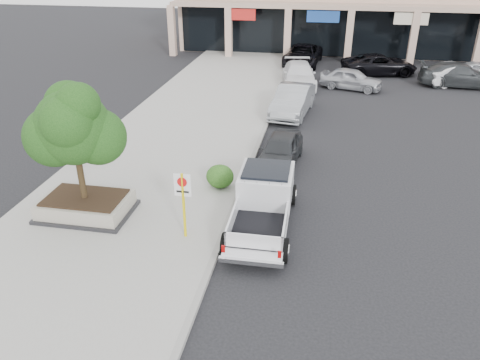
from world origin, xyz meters
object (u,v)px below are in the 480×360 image
planter (86,205)px  curb_car_a (280,150)px  curb_car_c (299,75)px  lot_car_c (460,75)px  lot_car_d (379,64)px  no_parking_sign (183,197)px  lot_car_b (458,74)px  curb_car_d (303,55)px  planter_tree (79,126)px  pickup_truck (263,204)px  lot_car_a (351,79)px  curb_car_b (293,100)px

planter → curb_car_a: bearing=42.4°
planter → curb_car_c: curb_car_c is taller
lot_car_c → lot_car_d: (-5.19, 2.39, -0.03)m
no_parking_sign → lot_car_b: bearing=59.1°
curb_car_d → planter: bearing=-98.0°
planter_tree → lot_car_b: size_ratio=0.88×
pickup_truck → planter: bearing=-176.3°
planter_tree → lot_car_b: planter_tree is taller
curb_car_a → curb_car_c: size_ratio=0.76×
lot_car_a → curb_car_b: bearing=166.7°
planter → curb_car_d: curb_car_d is taller
curb_car_d → pickup_truck: bearing=-84.0°
lot_car_b → lot_car_c: lot_car_c is taller
lot_car_b → planter: bearing=118.7°
curb_car_a → lot_car_a: 13.40m
pickup_truck → lot_car_b: bearing=61.7°
curb_car_a → lot_car_a: lot_car_a is taller
curb_car_b → lot_car_b: (10.73, 8.44, -0.08)m
pickup_truck → curb_car_d: 24.78m
no_parking_sign → lot_car_b: no_parking_sign is taller
lot_car_c → planter_tree: bearing=141.8°
planter → lot_car_b: (17.03, 21.18, 0.28)m
planter_tree → curb_car_c: size_ratio=0.76×
curb_car_a → curb_car_b: 6.95m
planter_tree → curb_car_d: bearing=76.7°
curb_car_a → lot_car_b: (10.69, 15.39, 0.07)m
no_parking_sign → pickup_truck: (2.39, 1.28, -0.75)m
planter → lot_car_a: (9.74, 18.74, 0.23)m
no_parking_sign → curb_car_c: no_parking_sign is taller
no_parking_sign → curb_car_d: no_parking_sign is taller
curb_car_b → lot_car_c: size_ratio=0.93×
lot_car_b → lot_car_c: 0.41m
lot_car_c → lot_car_d: size_ratio=0.99×
planter_tree → lot_car_a: 21.10m
curb_car_a → curb_car_d: curb_car_d is taller
curb_car_a → planter_tree: bearing=-132.3°
planter_tree → no_parking_sign: bearing=-13.8°
pickup_truck → curb_car_d: pickup_truck is taller
lot_car_d → lot_car_b: bearing=-127.2°
lot_car_a → lot_car_d: 4.92m
curb_car_c → curb_car_d: curb_car_d is taller
planter_tree → lot_car_a: size_ratio=0.97×
curb_car_c → pickup_truck: bearing=-97.7°
planter_tree → lot_car_b: bearing=51.2°
curb_car_b → curb_car_c: 6.21m
planter → curb_car_d: bearing=76.5°
curb_car_d → lot_car_c: bearing=-16.7°
pickup_truck → curb_car_b: size_ratio=1.11×
pickup_truck → curb_car_c: pickup_truck is taller
planter → lot_car_a: size_ratio=0.77×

